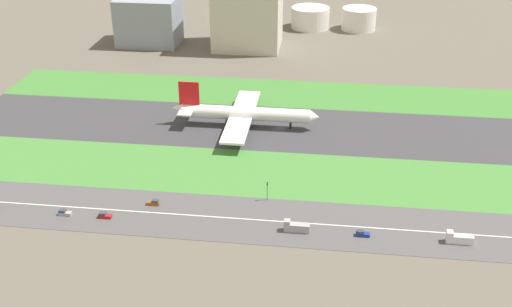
{
  "coord_description": "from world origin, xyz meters",
  "views": [
    {
      "loc": [
        19.97,
        -245.23,
        115.65
      ],
      "look_at": [
        -5.97,
        -36.5,
        6.0
      ],
      "focal_mm": 43.4,
      "sensor_mm": 36.0,
      "label": 1
    }
  ],
  "objects_px": {
    "truck_0": "(296,227)",
    "fuel_tank_centre": "(359,19)",
    "car_0": "(362,234)",
    "car_2": "(104,215)",
    "terminal_building": "(149,20)",
    "traffic_light": "(267,190)",
    "hangar_building": "(248,3)",
    "airliner": "(242,113)",
    "fuel_tank_west": "(310,18)",
    "car_1": "(154,203)",
    "truck_1": "(459,238)",
    "car_3": "(64,213)"
  },
  "relations": [
    {
      "from": "truck_0",
      "to": "fuel_tank_centre",
      "type": "distance_m",
      "value": 238.41
    },
    {
      "from": "car_0",
      "to": "car_2",
      "type": "height_order",
      "value": "same"
    },
    {
      "from": "terminal_building",
      "to": "car_0",
      "type": "bearing_deg",
      "value": -57.22
    },
    {
      "from": "traffic_light",
      "to": "hangar_building",
      "type": "height_order",
      "value": "hangar_building"
    },
    {
      "from": "airliner",
      "to": "fuel_tank_west",
      "type": "relative_size",
      "value": 2.61
    },
    {
      "from": "airliner",
      "to": "car_2",
      "type": "distance_m",
      "value": 85.95
    },
    {
      "from": "car_1",
      "to": "fuel_tank_west",
      "type": "bearing_deg",
      "value": 79.09
    },
    {
      "from": "car_1",
      "to": "traffic_light",
      "type": "xyz_separation_m",
      "value": [
        38.88,
        7.99,
        3.37
      ]
    },
    {
      "from": "hangar_building",
      "to": "truck_1",
      "type": "bearing_deg",
      "value": -64.06
    },
    {
      "from": "car_3",
      "to": "fuel_tank_centre",
      "type": "xyz_separation_m",
      "value": [
        103.97,
        237.0,
        6.1
      ]
    },
    {
      "from": "truck_0",
      "to": "fuel_tank_centre",
      "type": "height_order",
      "value": "fuel_tank_centre"
    },
    {
      "from": "truck_1",
      "to": "car_3",
      "type": "bearing_deg",
      "value": 0.0
    },
    {
      "from": "fuel_tank_west",
      "to": "truck_0",
      "type": "bearing_deg",
      "value": -88.44
    },
    {
      "from": "car_0",
      "to": "traffic_light",
      "type": "bearing_deg",
      "value": -28.81
    },
    {
      "from": "car_3",
      "to": "fuel_tank_west",
      "type": "relative_size",
      "value": 0.18
    },
    {
      "from": "truck_1",
      "to": "traffic_light",
      "type": "bearing_deg",
      "value": -15.98
    },
    {
      "from": "truck_1",
      "to": "hangar_building",
      "type": "distance_m",
      "value": 214.94
    },
    {
      "from": "car_0",
      "to": "hangar_building",
      "type": "relative_size",
      "value": 0.08
    },
    {
      "from": "airliner",
      "to": "fuel_tank_west",
      "type": "xyz_separation_m",
      "value": [
        22.42,
        159.0,
        0.59
      ]
    },
    {
      "from": "fuel_tank_centre",
      "to": "terminal_building",
      "type": "bearing_deg",
      "value": -160.57
    },
    {
      "from": "airliner",
      "to": "traffic_light",
      "type": "height_order",
      "value": "airliner"
    },
    {
      "from": "hangar_building",
      "to": "fuel_tank_centre",
      "type": "bearing_deg",
      "value": 33.8
    },
    {
      "from": "car_2",
      "to": "terminal_building",
      "type": "distance_m",
      "value": 196.1
    },
    {
      "from": "airliner",
      "to": "hangar_building",
      "type": "relative_size",
      "value": 1.23
    },
    {
      "from": "traffic_light",
      "to": "truck_1",
      "type": "bearing_deg",
      "value": -15.98
    },
    {
      "from": "car_1",
      "to": "truck_1",
      "type": "height_order",
      "value": "truck_1"
    },
    {
      "from": "fuel_tank_west",
      "to": "fuel_tank_centre",
      "type": "xyz_separation_m",
      "value": [
        31.76,
        0.0,
        0.21
      ]
    },
    {
      "from": "hangar_building",
      "to": "car_1",
      "type": "bearing_deg",
      "value": -92.61
    },
    {
      "from": "truck_1",
      "to": "fuel_tank_centre",
      "type": "distance_m",
      "value": 238.5
    },
    {
      "from": "car_1",
      "to": "traffic_light",
      "type": "distance_m",
      "value": 39.83
    },
    {
      "from": "car_2",
      "to": "traffic_light",
      "type": "bearing_deg",
      "value": -161.32
    },
    {
      "from": "car_3",
      "to": "car_0",
      "type": "bearing_deg",
      "value": -180.0
    },
    {
      "from": "hangar_building",
      "to": "fuel_tank_centre",
      "type": "relative_size",
      "value": 2.38
    },
    {
      "from": "fuel_tank_west",
      "to": "fuel_tank_centre",
      "type": "distance_m",
      "value": 31.76
    },
    {
      "from": "car_1",
      "to": "hangar_building",
      "type": "height_order",
      "value": "hangar_building"
    },
    {
      "from": "car_0",
      "to": "fuel_tank_centre",
      "type": "distance_m",
      "value": 237.11
    },
    {
      "from": "truck_1",
      "to": "truck_0",
      "type": "bearing_deg",
      "value": 0.0
    },
    {
      "from": "terminal_building",
      "to": "fuel_tank_west",
      "type": "xyz_separation_m",
      "value": [
        95.81,
        45.0,
        -7.23
      ]
    },
    {
      "from": "car_0",
      "to": "car_2",
      "type": "bearing_deg",
      "value": 0.0
    },
    {
      "from": "truck_0",
      "to": "traffic_light",
      "type": "height_order",
      "value": "traffic_light"
    },
    {
      "from": "airliner",
      "to": "terminal_building",
      "type": "relative_size",
      "value": 1.8
    },
    {
      "from": "car_2",
      "to": "terminal_building",
      "type": "relative_size",
      "value": 0.12
    },
    {
      "from": "airliner",
      "to": "terminal_building",
      "type": "xyz_separation_m",
      "value": [
        -73.39,
        114.0,
        7.82
      ]
    },
    {
      "from": "car_1",
      "to": "traffic_light",
      "type": "relative_size",
      "value": 0.61
    },
    {
      "from": "hangar_building",
      "to": "fuel_tank_west",
      "type": "xyz_separation_m",
      "value": [
        35.47,
        45.0,
        -19.57
      ]
    },
    {
      "from": "fuel_tank_west",
      "to": "car_1",
      "type": "bearing_deg",
      "value": -100.91
    },
    {
      "from": "car_2",
      "to": "car_0",
      "type": "bearing_deg",
      "value": -180.0
    },
    {
      "from": "car_0",
      "to": "fuel_tank_west",
      "type": "distance_m",
      "value": 238.7
    },
    {
      "from": "truck_1",
      "to": "terminal_building",
      "type": "height_order",
      "value": "terminal_building"
    },
    {
      "from": "car_1",
      "to": "fuel_tank_west",
      "type": "relative_size",
      "value": 0.18
    }
  ]
}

